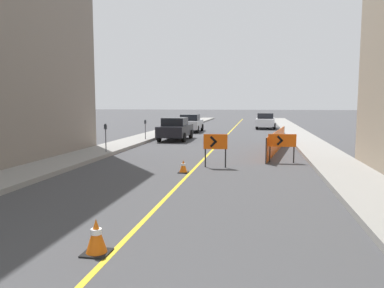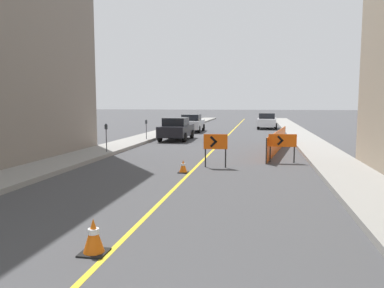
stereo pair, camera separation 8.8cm
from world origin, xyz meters
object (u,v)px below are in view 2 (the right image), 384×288
Objects in this scene: traffic_cone_third at (183,166)px; arrow_barricade_secondary at (282,142)px; parking_meter_near_curb at (106,132)px; parked_car_curb_far at (267,121)px; parking_meter_far_curb at (146,125)px; parked_car_curb_mid at (192,123)px; traffic_cone_second at (94,236)px; parked_car_curb_near at (176,129)px; arrow_barricade_primary at (215,144)px.

traffic_cone_third is 0.39× the size of arrow_barricade_secondary.
parking_meter_near_curb is at bearing 171.71° from arrow_barricade_secondary.
parked_car_curb_far is at bearing 82.11° from traffic_cone_third.
parking_meter_far_curb is at bearing 113.99° from traffic_cone_third.
parking_meter_near_curb is at bearing -96.48° from parked_car_curb_mid.
traffic_cone_second is at bearing -93.08° from parked_car_curb_far.
traffic_cone_second is 20.03m from parked_car_curb_near.
parking_meter_near_curb is at bearing 140.03° from traffic_cone_third.
parked_car_curb_far is at bearing 79.09° from arrow_barricade_primary.
parked_car_curb_near reaches higher than arrow_barricade_secondary.
arrow_barricade_secondary is at bearing 70.79° from traffic_cone_second.
arrow_barricade_primary is 18.90m from parked_car_curb_mid.
arrow_barricade_primary is 23.95m from parked_car_curb_far.
arrow_barricade_secondary is at bearing -86.27° from parked_car_curb_far.
parking_meter_far_curb is at bearing 135.87° from arrow_barricade_secondary.
parked_car_curb_near is at bearing 98.59° from traffic_cone_second.
parked_car_curb_mid reaches higher than parking_meter_far_curb.
parked_car_curb_near is 3.26× the size of parking_meter_far_curb.
parking_meter_far_curb is (0.00, 6.69, -0.06)m from parking_meter_near_curb.
traffic_cone_third is at bearing -81.78° from parked_car_curb_mid.
parked_car_curb_near is 14.65m from parked_car_curb_far.
parking_meter_near_curb reaches higher than traffic_cone_second.
arrow_barricade_secondary is 18.09m from parked_car_curb_mid.
arrow_barricade_secondary reaches higher than traffic_cone_second.
parking_meter_near_curb is (-8.24, -21.26, 0.37)m from parked_car_curb_far.
parked_car_curb_near is (-4.03, 10.69, -0.18)m from arrow_barricade_primary.
arrow_barricade_primary is 0.96× the size of parking_meter_near_curb.
arrow_barricade_primary is at bearing 83.47° from traffic_cone_second.
parked_car_curb_far is 3.11× the size of parking_meter_near_curb.
parked_car_curb_near is 8.32m from parking_meter_near_curb.
parking_meter_near_curb reaches higher than arrow_barricade_primary.
traffic_cone_second is at bearing -111.99° from arrow_barricade_secondary.
parked_car_curb_near and parked_car_curb_mid have the same top height.
traffic_cone_third is 0.37× the size of parking_meter_far_curb.
arrow_barricade_secondary is at bearing -5.50° from parking_meter_near_curb.
parked_car_curb_near is 0.98× the size of parked_car_curb_far.
parking_meter_near_curb reaches higher than traffic_cone_third.
parked_car_curb_near reaches higher than arrow_barricade_primary.
parking_meter_near_curb is at bearing 112.14° from traffic_cone_second.
parked_car_curb_far is (3.50, 25.24, 0.56)m from traffic_cone_third.
parked_car_curb_mid reaches higher than arrow_barricade_primary.
parking_meter_near_curb is at bearing 151.05° from arrow_barricade_primary.
traffic_cone_second is 18.99m from parking_meter_far_curb.
traffic_cone_third is 4.98m from arrow_barricade_secondary.
parked_car_curb_near is at bearing -113.30° from parked_car_curb_far.
arrow_barricade_primary is 6.34m from parking_meter_near_curb.
parked_car_curb_mid reaches higher than traffic_cone_second.
traffic_cone_third is 6.26m from parking_meter_near_curb.
parking_meter_far_curb is at bearing -100.28° from parked_car_curb_mid.
parked_car_curb_mid and parked_car_curb_far have the same top height.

